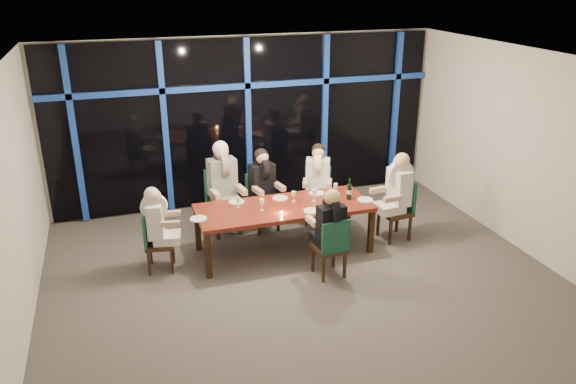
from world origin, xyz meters
name	(u,v)px	position (x,y,z in m)	size (l,w,h in m)	color
room	(302,138)	(0.00, 0.00, 2.02)	(7.04, 7.00, 3.02)	#5D5752
window_wall	(248,119)	(0.01, 2.93, 1.55)	(6.86, 0.43, 2.94)	black
dining_table	(284,210)	(0.00, 0.80, 0.68)	(2.60, 1.00, 0.75)	maroon
chair_far_left	(222,197)	(-0.73, 1.81, 0.59)	(0.55, 0.55, 1.05)	black
chair_far_mid	(261,198)	(-0.10, 1.72, 0.53)	(0.52, 0.52, 0.94)	black
chair_far_right	(318,192)	(0.88, 1.70, 0.53)	(0.57, 0.57, 0.94)	black
chair_end_left	(154,239)	(-1.92, 0.83, 0.48)	(0.46, 0.46, 0.86)	black
chair_end_right	(400,206)	(1.89, 0.69, 0.54)	(0.49, 0.49, 0.97)	black
chair_near_mid	(332,245)	(0.39, -0.15, 0.50)	(0.45, 0.45, 0.89)	black
diner_far_left	(223,175)	(-0.72, 1.72, 1.00)	(0.56, 0.69, 1.03)	black
diner_far_mid	(263,178)	(-0.08, 1.65, 0.90)	(0.52, 0.63, 0.92)	black
diner_far_right	(318,173)	(0.85, 1.63, 0.90)	(0.58, 0.65, 0.92)	white
diner_end_left	(157,217)	(-1.85, 0.81, 0.83)	(0.57, 0.47, 0.84)	white
diner_end_right	(397,184)	(1.81, 0.68, 0.93)	(0.63, 0.51, 0.95)	white
diner_near_mid	(330,219)	(0.38, -0.08, 0.86)	(0.47, 0.58, 0.87)	black
plate_far_left	(237,202)	(-0.64, 1.16, 0.76)	(0.24, 0.24, 0.01)	white
plate_far_mid	(280,198)	(0.03, 1.09, 0.76)	(0.24, 0.24, 0.01)	white
plate_far_right	(317,193)	(0.64, 1.11, 0.76)	(0.24, 0.24, 0.01)	white
plate_end_left	(199,219)	(-1.28, 0.72, 0.76)	(0.24, 0.24, 0.01)	white
plate_end_right	(365,200)	(1.25, 0.63, 0.76)	(0.24, 0.24, 0.01)	white
plate_near_mid	(312,211)	(0.33, 0.48, 0.76)	(0.24, 0.24, 0.01)	white
wine_bottle	(349,191)	(1.03, 0.75, 0.88)	(0.08, 0.08, 0.33)	black
water_pitcher	(334,197)	(0.73, 0.65, 0.86)	(0.13, 0.12, 0.21)	silver
tea_light	(282,213)	(-0.12, 0.54, 0.76)	(0.05, 0.05, 0.03)	#FFA74C
wine_glass_a	(262,202)	(-0.35, 0.75, 0.88)	(0.07, 0.07, 0.17)	white
wine_glass_b	(294,194)	(0.19, 0.92, 0.87)	(0.06, 0.06, 0.16)	silver
wine_glass_c	(314,193)	(0.49, 0.84, 0.89)	(0.07, 0.07, 0.19)	white
wine_glass_d	(238,200)	(-0.66, 0.95, 0.87)	(0.06, 0.06, 0.16)	silver
wine_glass_e	(336,186)	(0.93, 1.03, 0.87)	(0.06, 0.06, 0.16)	silver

